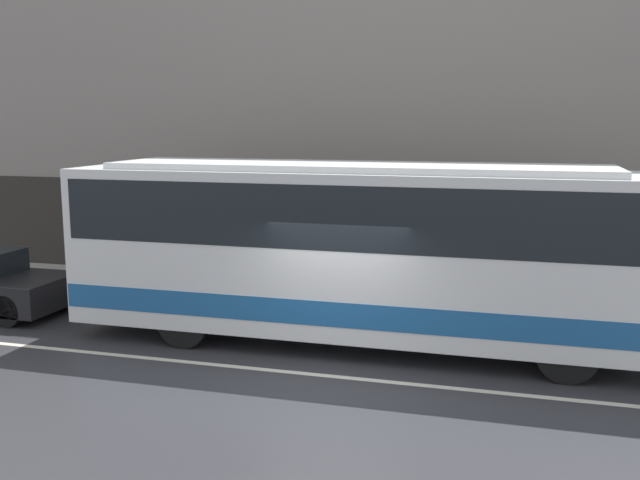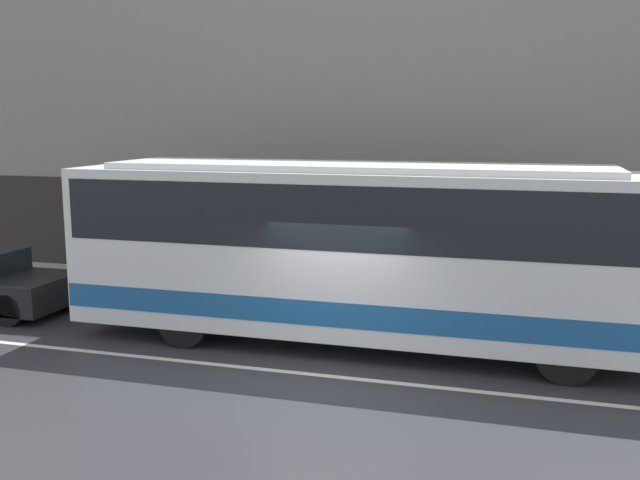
% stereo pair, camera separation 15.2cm
% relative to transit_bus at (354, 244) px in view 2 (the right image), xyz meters
% --- Properties ---
extents(ground_plane, '(60.00, 60.00, 0.00)m').
position_rel_transit_bus_xyz_m(ground_plane, '(-0.01, -1.85, -1.95)').
color(ground_plane, '#333338').
extents(sidewalk, '(60.00, 2.22, 0.17)m').
position_rel_transit_bus_xyz_m(sidewalk, '(-0.01, 3.26, -1.87)').
color(sidewalk, '#A09E99').
rests_on(sidewalk, ground_plane).
extents(building_facade, '(60.00, 0.35, 10.69)m').
position_rel_transit_bus_xyz_m(building_facade, '(-0.01, 4.51, 3.20)').
color(building_facade, gray).
rests_on(building_facade, ground_plane).
extents(lane_stripe, '(54.00, 0.14, 0.01)m').
position_rel_transit_bus_xyz_m(lane_stripe, '(-0.01, -1.85, -1.95)').
color(lane_stripe, beige).
rests_on(lane_stripe, ground_plane).
extents(transit_bus, '(10.90, 2.49, 3.47)m').
position_rel_transit_bus_xyz_m(transit_bus, '(0.00, 0.00, 0.00)').
color(transit_bus, white).
rests_on(transit_bus, ground_plane).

